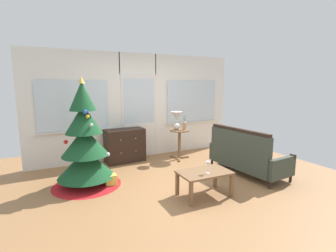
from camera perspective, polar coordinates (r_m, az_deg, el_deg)
ground_plane at (r=4.72m, az=2.52°, el=-13.13°), size 6.76×6.76×0.00m
back_wall_with_door at (r=6.28m, az=-6.71°, el=4.55°), size 5.20×0.14×2.55m
christmas_tree at (r=4.70m, az=-18.32°, el=-4.70°), size 1.22×1.22×1.94m
dresser_cabinet at (r=6.00m, az=-9.75°, el=-4.36°), size 0.93×0.49×0.78m
settee_sofa at (r=5.34m, az=17.00°, el=-6.54°), size 0.84×1.69×0.96m
side_table at (r=6.10m, az=2.61°, el=-2.84°), size 0.50×0.48×0.72m
table_lamp at (r=6.02m, az=1.96°, el=1.80°), size 0.28×0.28×0.44m
flower_vase at (r=6.03m, az=3.74°, el=0.20°), size 0.11×0.10×0.35m
coffee_table at (r=4.19m, az=8.26°, el=-11.01°), size 0.85×0.54×0.42m
wine_glass at (r=4.05m, az=9.07°, el=-8.66°), size 0.08×0.08×0.20m
gift_box at (r=4.76m, az=-12.89°, el=-11.87°), size 0.20×0.18×0.20m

